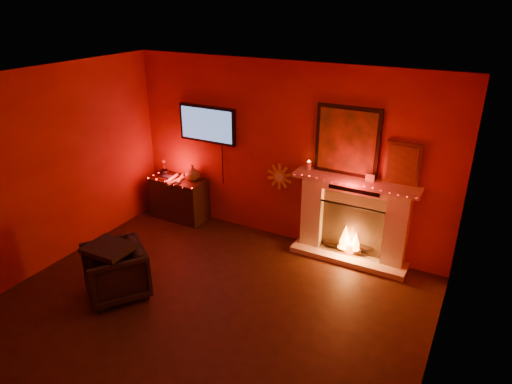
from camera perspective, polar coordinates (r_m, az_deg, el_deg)
room at (r=4.75m, az=-9.48°, el=-3.95°), size 5.00×5.00×5.00m
fireplace at (r=6.51m, az=12.05°, el=-2.44°), size 1.72×0.40×2.18m
tv at (r=7.22m, az=-6.11°, el=8.40°), size 1.00×0.07×1.24m
sunburst_clock at (r=6.85m, az=2.95°, el=1.95°), size 0.40×0.03×0.40m
console_table at (r=7.78m, az=-9.52°, el=-0.55°), size 0.93×0.57×0.96m
armchair at (r=6.03m, az=-17.16°, el=-9.49°), size 1.01×1.02×0.67m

